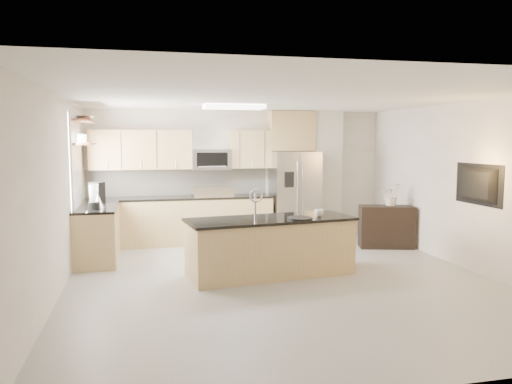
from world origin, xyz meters
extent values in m
plane|color=#A7A59F|center=(0.00, 0.00, 0.00)|extent=(6.50, 6.50, 0.00)
cube|color=white|center=(0.00, 0.00, 2.60)|extent=(6.00, 6.50, 0.02)
cube|color=silver|center=(0.00, 3.25, 1.30)|extent=(6.00, 0.02, 2.60)
cube|color=silver|center=(0.00, -3.25, 1.30)|extent=(6.00, 0.02, 2.60)
cube|color=silver|center=(-3.00, 0.00, 1.30)|extent=(0.02, 6.50, 2.60)
cube|color=silver|center=(3.00, 0.00, 1.30)|extent=(0.02, 6.50, 2.60)
cube|color=#D6B376|center=(-1.23, 2.92, 0.44)|extent=(3.55, 0.65, 0.88)
cube|color=black|center=(-1.23, 2.92, 0.90)|extent=(3.55, 0.66, 0.04)
cube|color=beige|center=(-1.23, 3.24, 1.18)|extent=(3.55, 0.02, 0.52)
cube|color=#D6B376|center=(-2.67, 1.85, 0.44)|extent=(0.65, 1.50, 0.88)
cube|color=black|center=(-2.67, 1.85, 0.90)|extent=(0.66, 1.50, 0.04)
cube|color=black|center=(-0.60, 2.92, 0.45)|extent=(0.76, 0.64, 0.90)
cube|color=black|center=(-0.60, 2.92, 0.92)|extent=(0.76, 0.62, 0.03)
cube|color=#AEADB0|center=(-0.60, 2.62, 1.03)|extent=(0.76, 0.04, 0.22)
cube|color=tan|center=(-1.94, 3.08, 1.83)|extent=(1.92, 0.33, 0.75)
cube|color=tan|center=(0.19, 3.08, 1.83)|extent=(0.82, 0.33, 0.75)
cube|color=#AEADB0|center=(-0.60, 3.05, 1.63)|extent=(0.76, 0.40, 0.40)
cube|color=black|center=(-0.60, 2.85, 1.63)|extent=(0.60, 0.02, 0.28)
cube|color=#AEADB0|center=(1.06, 2.88, 0.89)|extent=(0.92, 0.75, 1.78)
cube|color=gray|center=(1.06, 2.50, 0.89)|extent=(0.02, 0.01, 1.69)
cube|color=black|center=(0.84, 2.48, 1.25)|extent=(0.18, 0.03, 0.30)
cube|color=beige|center=(1.82, 3.10, 1.30)|extent=(0.60, 0.30, 2.60)
cube|color=white|center=(-2.98, 1.85, 1.65)|extent=(0.03, 1.05, 1.55)
cube|color=white|center=(-2.97, 1.85, 1.65)|extent=(0.03, 1.15, 1.65)
cube|color=brown|center=(-2.85, 1.95, 1.95)|extent=(0.30, 1.20, 0.04)
cube|color=brown|center=(-2.85, 1.95, 2.32)|extent=(0.30, 1.20, 0.04)
cube|color=white|center=(-0.40, 1.60, 2.56)|extent=(1.00, 0.50, 0.06)
cube|color=#D6B376|center=(-0.08, 0.36, 0.41)|extent=(2.51, 1.15, 0.82)
cube|color=black|center=(-0.08, 0.36, 0.84)|extent=(2.58, 1.22, 0.04)
cube|color=black|center=(-0.27, 0.36, 0.83)|extent=(0.51, 0.37, 0.01)
cylinder|color=#AEADB0|center=(-0.27, 0.57, 1.03)|extent=(0.03, 0.03, 0.34)
torus|color=#AEADB0|center=(-0.27, 0.51, 1.18)|extent=(0.21, 0.03, 0.21)
cube|color=black|center=(2.51, 1.72, 0.39)|extent=(1.06, 0.66, 0.79)
imported|color=white|center=(0.68, 0.35, 0.91)|extent=(0.14, 0.14, 0.11)
cylinder|color=black|center=(0.32, 0.19, 0.87)|extent=(0.48, 0.48, 0.02)
cylinder|color=black|center=(-2.67, 1.45, 0.98)|extent=(0.17, 0.17, 0.12)
cylinder|color=silver|center=(-2.67, 1.45, 1.17)|extent=(0.13, 0.13, 0.28)
cone|color=#AEADB0|center=(-2.62, 1.64, 1.03)|extent=(0.20, 0.20, 0.22)
cylinder|color=black|center=(-2.62, 1.64, 1.15)|extent=(0.04, 0.04, 0.04)
cube|color=black|center=(-2.69, 2.28, 1.10)|extent=(0.27, 0.29, 0.36)
cylinder|color=#AEADB0|center=(-2.69, 2.21, 1.02)|extent=(0.12, 0.12, 0.13)
imported|color=#AEADB0|center=(-2.85, 2.10, 2.39)|extent=(0.52, 0.52, 0.10)
imported|color=white|center=(2.60, 1.74, 1.10)|extent=(0.71, 0.67, 0.62)
imported|color=black|center=(2.91, -0.20, 1.35)|extent=(0.14, 1.08, 0.62)
camera|label=1|loc=(-1.91, -6.71, 2.02)|focal=35.00mm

